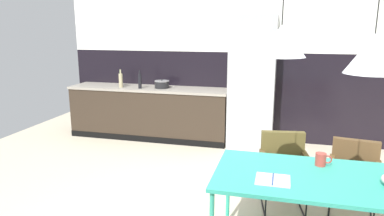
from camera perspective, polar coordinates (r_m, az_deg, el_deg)
back_wall_splashback_dark at (r=6.09m, az=7.84°, el=1.95°), size 6.11×0.12×1.49m
back_wall_panel_upper at (r=6.00m, az=8.29°, el=16.04°), size 6.11×0.12×1.49m
kitchen_counter at (r=6.18m, az=-6.87°, el=-0.71°), size 2.78×0.63×0.89m
refrigerator_column at (r=5.67m, az=9.71°, el=4.12°), size 0.71×0.60×2.08m
dining_table at (r=2.98m, az=19.16°, el=-11.18°), size 1.55×0.88×0.75m
armchair_near_window at (r=3.87m, az=14.63°, el=-8.24°), size 0.55×0.54×0.80m
armchair_by_stool at (r=4.01m, az=24.78°, el=-8.91°), size 0.55×0.54×0.75m
open_book at (r=2.80m, az=12.94°, el=-11.25°), size 0.26×0.23×0.02m
mug_white_ceramic at (r=3.18m, az=20.16°, el=-7.81°), size 0.14×0.09×0.11m
cooking_pot at (r=5.99m, az=-4.89°, el=3.84°), size 0.25×0.25×0.15m
bottle_vinegar_dark at (r=5.98m, az=-8.43°, el=4.38°), size 0.06×0.06×0.31m
bottle_wine_green at (r=6.32m, az=-11.49°, el=4.51°), size 0.06×0.06×0.28m
bottle_spice_small at (r=6.15m, az=-11.46°, el=4.44°), size 0.07×0.07×0.31m
pendant_lamp_over_table_near at (r=2.68m, az=14.23°, el=10.48°), size 0.36×0.36×1.25m
pendant_lamp_over_table_far at (r=2.76m, az=27.25°, el=7.81°), size 0.37×0.37×1.35m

